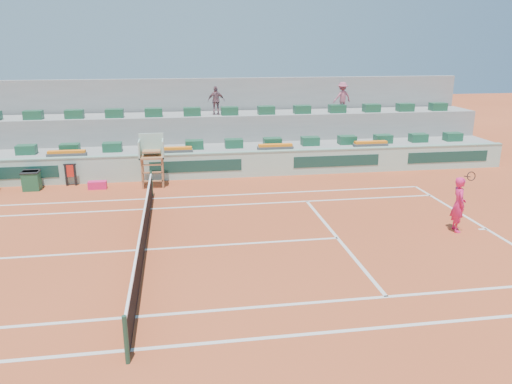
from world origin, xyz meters
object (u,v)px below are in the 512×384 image
at_px(player_bag, 97,185).
at_px(umpire_chair, 152,153).
at_px(tennis_player, 459,204).
at_px(drink_cooler_a, 32,181).

xyz_separation_m(player_bag, umpire_chair, (2.48, 0.11, 1.36)).
distance_m(player_bag, tennis_player, 15.13).
height_order(player_bag, tennis_player, tennis_player).
xyz_separation_m(player_bag, tennis_player, (13.20, -7.35, 0.80)).
xyz_separation_m(umpire_chair, drink_cooler_a, (-5.34, 0.16, -1.12)).
relative_size(umpire_chair, drink_cooler_a, 2.86).
height_order(player_bag, drink_cooler_a, drink_cooler_a).
distance_m(umpire_chair, tennis_player, 13.07).
bearing_deg(tennis_player, player_bag, 150.88).
relative_size(player_bag, tennis_player, 0.35).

